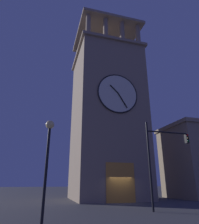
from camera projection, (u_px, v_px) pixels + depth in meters
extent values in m
plane|color=#424247|center=(121.00, 203.00, 20.40)|extent=(200.00, 200.00, 0.00)
cube|color=gray|center=(107.00, 121.00, 27.82)|extent=(8.60, 9.00, 20.03)
cube|color=gray|center=(106.00, 58.00, 31.23)|extent=(9.20, 9.60, 0.40)
cylinder|color=gray|center=(138.00, 36.00, 29.28)|extent=(0.70, 0.70, 3.48)
cylinder|color=gray|center=(122.00, 32.00, 28.65)|extent=(0.70, 0.70, 3.48)
cylinder|color=gray|center=(106.00, 29.00, 28.02)|extent=(0.70, 0.70, 3.48)
cylinder|color=gray|center=(88.00, 26.00, 27.39)|extent=(0.70, 0.70, 3.48)
cylinder|color=gray|center=(119.00, 64.00, 36.36)|extent=(0.70, 0.70, 3.48)
cylinder|color=gray|center=(106.00, 62.00, 35.72)|extent=(0.70, 0.70, 3.48)
cylinder|color=gray|center=(92.00, 60.00, 35.09)|extent=(0.70, 0.70, 3.48)
cylinder|color=gray|center=(78.00, 58.00, 34.46)|extent=(0.70, 0.70, 3.48)
cube|color=gray|center=(106.00, 38.00, 32.52)|extent=(9.20, 9.60, 0.40)
cylinder|color=black|center=(105.00, 30.00, 33.02)|extent=(0.12, 0.12, 2.62)
cylinder|color=silver|center=(118.00, 93.00, 24.41)|extent=(4.96, 0.12, 4.96)
torus|color=black|center=(118.00, 93.00, 24.39)|extent=(5.12, 0.16, 5.12)
cube|color=black|center=(114.00, 89.00, 24.35)|extent=(1.06, 0.06, 1.04)
cube|color=black|center=(123.00, 100.00, 24.16)|extent=(1.19, 0.06, 1.87)
cube|color=orange|center=(120.00, 182.00, 21.11)|extent=(3.20, 0.24, 4.00)
cylinder|color=black|center=(150.00, 164.00, 15.17)|extent=(0.16, 0.16, 6.56)
cylinder|color=black|center=(167.00, 132.00, 16.49)|extent=(3.64, 0.12, 0.12)
cube|color=black|center=(187.00, 139.00, 16.81)|extent=(0.22, 0.30, 0.75)
sphere|color=red|center=(188.00, 135.00, 16.74)|extent=(0.16, 0.16, 0.16)
sphere|color=#392705|center=(188.00, 138.00, 16.66)|extent=(0.16, 0.16, 0.16)
sphere|color=#063316|center=(188.00, 141.00, 16.57)|extent=(0.16, 0.16, 0.16)
cylinder|color=black|center=(46.00, 175.00, 9.63)|extent=(0.14, 0.14, 4.55)
sphere|color=#F9DB8C|center=(50.00, 125.00, 10.46)|extent=(0.44, 0.44, 0.44)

